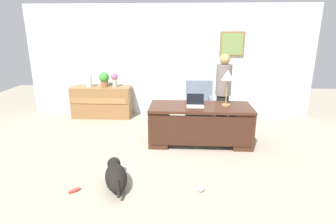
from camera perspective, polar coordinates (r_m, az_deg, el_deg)
ground_plane at (r=4.79m, az=-1.74°, el=-9.65°), size 12.00×12.00×0.00m
back_wall at (r=6.92m, az=0.16°, el=10.42°), size 7.00×0.16×2.70m
desk at (r=5.27m, az=6.65°, el=-2.35°), size 1.91×0.80×0.75m
credenza at (r=7.05m, az=-13.51°, el=2.05°), size 1.45×0.50×0.77m
armchair at (r=6.22m, az=6.39°, el=1.21°), size 0.60×0.59×1.02m
person_standing at (r=5.93m, az=11.32°, el=4.06°), size 0.32×0.32×1.65m
dog_lying at (r=4.05m, az=-10.76°, el=-12.83°), size 0.50×0.81×0.30m
laptop at (r=5.16m, az=5.65°, el=1.83°), size 0.32×0.22×0.22m
desk_lamp at (r=5.18m, az=12.23°, el=7.02°), size 0.22×0.22×0.67m
vase_with_flowers at (r=6.83m, az=-11.03°, el=6.81°), size 0.17×0.17×0.34m
vase_empty at (r=7.02m, az=-16.02°, el=6.26°), size 0.14×0.14×0.30m
potted_plant at (r=6.90m, az=-13.06°, el=6.71°), size 0.24×0.24×0.36m
dog_toy_ball at (r=3.93m, az=6.73°, el=-15.47°), size 0.09×0.09×0.09m
dog_toy_plush at (r=4.11m, az=-18.78°, el=-15.09°), size 0.17×0.16×0.05m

